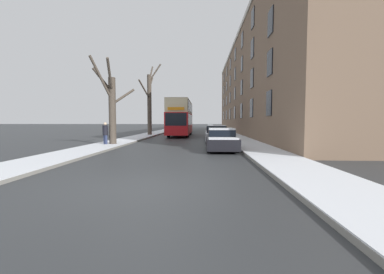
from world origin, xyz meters
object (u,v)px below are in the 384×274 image
object	(u,v)px
bare_tree_left_1	(149,102)
parked_car_1	(216,135)
parked_car_0	(221,140)
pedestrian_left_sidewalk	(105,133)
bare_tree_left_0	(112,106)
oncoming_van	(186,125)
double_decker_bus	(181,116)
parked_car_2	(214,132)

from	to	relation	value
bare_tree_left_1	parked_car_1	size ratio (longest dim) A/B	2.22
parked_car_0	pedestrian_left_sidewalk	bearing A→B (deg)	164.11
bare_tree_left_0	bare_tree_left_1	size ratio (longest dim) A/B	0.70
bare_tree_left_1	oncoming_van	distance (m)	13.65
bare_tree_left_0	parked_car_1	bearing A→B (deg)	24.20
double_decker_bus	parked_car_2	size ratio (longest dim) A/B	2.50
parked_car_0	oncoming_van	xyz separation A→B (m)	(-4.17, 28.76, 0.57)
bare_tree_left_0	parked_car_2	world-z (taller)	bare_tree_left_0
double_decker_bus	parked_car_1	bearing A→B (deg)	-68.30
double_decker_bus	pedestrian_left_sidewalk	size ratio (longest dim) A/B	6.41
parked_car_1	parked_car_2	bearing A→B (deg)	90.00
double_decker_bus	oncoming_van	world-z (taller)	double_decker_bus
bare_tree_left_0	pedestrian_left_sidewalk	size ratio (longest dim) A/B	3.56
bare_tree_left_0	oncoming_van	distance (m)	26.50
parked_car_1	pedestrian_left_sidewalk	size ratio (longest dim) A/B	2.31
pedestrian_left_sidewalk	bare_tree_left_0	bearing A→B (deg)	-121.56
bare_tree_left_1	parked_car_2	distance (m)	9.74
pedestrian_left_sidewalk	parked_car_1	bearing A→B (deg)	-121.66
parked_car_1	pedestrian_left_sidewalk	bearing A→B (deg)	-155.80
bare_tree_left_1	parked_car_1	xyz separation A→B (m)	(7.92, -9.83, -3.59)
bare_tree_left_1	oncoming_van	bearing A→B (deg)	73.65
bare_tree_left_0	parked_car_2	size ratio (longest dim) A/B	1.39
bare_tree_left_0	bare_tree_left_1	bearing A→B (deg)	89.83
double_decker_bus	parked_car_1	world-z (taller)	double_decker_bus
parked_car_1	pedestrian_left_sidewalk	distance (m)	9.22
bare_tree_left_0	pedestrian_left_sidewalk	distance (m)	2.06
parked_car_2	pedestrian_left_sidewalk	world-z (taller)	pedestrian_left_sidewalk
double_decker_bus	parked_car_1	distance (m)	10.99
oncoming_van	parked_car_2	bearing A→B (deg)	-76.32
bare_tree_left_1	double_decker_bus	size ratio (longest dim) A/B	0.80
bare_tree_left_0	parked_car_0	xyz separation A→B (m)	(7.96, -2.59, -2.31)
bare_tree_left_1	oncoming_van	world-z (taller)	bare_tree_left_1
bare_tree_left_1	pedestrian_left_sidewalk	bearing A→B (deg)	-92.04
bare_tree_left_1	parked_car_0	xyz separation A→B (m)	(7.92, -15.99, -3.62)
parked_car_0	oncoming_van	bearing A→B (deg)	98.25
parked_car_0	bare_tree_left_1	bearing A→B (deg)	116.34
double_decker_bus	parked_car_0	size ratio (longest dim) A/B	2.63
parked_car_0	pedestrian_left_sidewalk	xyz separation A→B (m)	(-8.40, 2.39, 0.31)
bare_tree_left_1	pedestrian_left_sidewalk	distance (m)	14.01
pedestrian_left_sidewalk	parked_car_0	bearing A→B (deg)	-161.75
parked_car_1	parked_car_2	world-z (taller)	parked_car_1
bare_tree_left_1	parked_car_2	world-z (taller)	bare_tree_left_1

